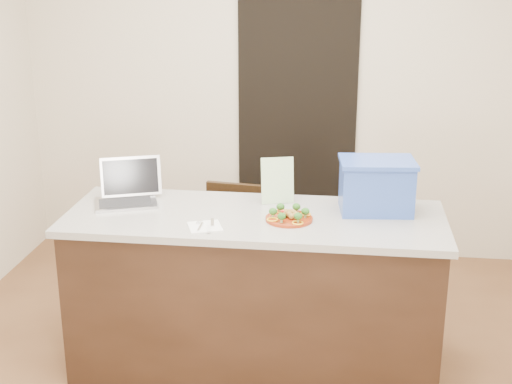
# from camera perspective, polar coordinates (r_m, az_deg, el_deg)

# --- Properties ---
(room_shell) EXTENTS (4.00, 4.00, 4.00)m
(room_shell) POSITION_cam_1_polar(r_m,az_deg,el_deg) (3.44, -0.67, 7.72)
(room_shell) COLOR white
(room_shell) RESTS_ON ground
(doorway) EXTENTS (0.90, 0.02, 2.00)m
(doorway) POSITION_cam_1_polar(r_m,az_deg,el_deg) (5.49, 3.29, 5.04)
(doorway) COLOR black
(doorway) RESTS_ON ground
(island) EXTENTS (2.06, 0.76, 0.92)m
(island) POSITION_cam_1_polar(r_m,az_deg,el_deg) (4.05, -0.12, -7.96)
(island) COLOR black
(island) RESTS_ON ground
(plate) EXTENTS (0.25, 0.25, 0.02)m
(plate) POSITION_cam_1_polar(r_m,az_deg,el_deg) (3.79, 2.66, -2.13)
(plate) COLOR maroon
(plate) RESTS_ON island
(meatballs) EXTENTS (0.10, 0.10, 0.04)m
(meatballs) POSITION_cam_1_polar(r_m,az_deg,el_deg) (3.79, 2.69, -1.77)
(meatballs) COLOR olive
(meatballs) RESTS_ON plate
(broccoli) EXTENTS (0.22, 0.20, 0.04)m
(broccoli) POSITION_cam_1_polar(r_m,az_deg,el_deg) (3.78, 2.67, -1.56)
(broccoli) COLOR #1A4612
(broccoli) RESTS_ON plate
(pepper_rings) EXTENTS (0.23, 0.23, 0.01)m
(pepper_rings) POSITION_cam_1_polar(r_m,az_deg,el_deg) (3.79, 2.67, -2.00)
(pepper_rings) COLOR gold
(pepper_rings) RESTS_ON plate
(napkin) EXTENTS (0.21, 0.21, 0.01)m
(napkin) POSITION_cam_1_polar(r_m,az_deg,el_deg) (3.70, -4.11, -2.78)
(napkin) COLOR silver
(napkin) RESTS_ON island
(fork) EXTENTS (0.03, 0.15, 0.00)m
(fork) POSITION_cam_1_polar(r_m,az_deg,el_deg) (3.71, -4.39, -2.63)
(fork) COLOR silver
(fork) RESTS_ON napkin
(knife) EXTENTS (0.04, 0.20, 0.01)m
(knife) POSITION_cam_1_polar(r_m,az_deg,el_deg) (3.68, -3.71, -2.79)
(knife) COLOR silver
(knife) RESTS_ON napkin
(yogurt_bottle) EXTENTS (0.03, 0.03, 0.06)m
(yogurt_bottle) POSITION_cam_1_polar(r_m,az_deg,el_deg) (3.77, 2.13, -2.01)
(yogurt_bottle) COLOR silver
(yogurt_bottle) RESTS_ON island
(laptop) EXTENTS (0.41, 0.38, 0.24)m
(laptop) POSITION_cam_1_polar(r_m,az_deg,el_deg) (4.13, -10.18, 0.14)
(laptop) COLOR #A4A3A8
(laptop) RESTS_ON island
(leaflet) EXTENTS (0.19, 0.09, 0.26)m
(leaflet) POSITION_cam_1_polar(r_m,az_deg,el_deg) (4.02, 1.73, 0.92)
(leaflet) COLOR white
(leaflet) RESTS_ON island
(blue_box) EXTENTS (0.43, 0.33, 0.29)m
(blue_box) POSITION_cam_1_polar(r_m,az_deg,el_deg) (3.94, 9.60, 0.51)
(blue_box) COLOR #2D4BA4
(blue_box) RESTS_ON island
(chair) EXTENTS (0.43, 0.43, 0.86)m
(chair) POSITION_cam_1_polar(r_m,az_deg,el_deg) (4.65, -1.85, -4.03)
(chair) COLOR black
(chair) RESTS_ON ground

